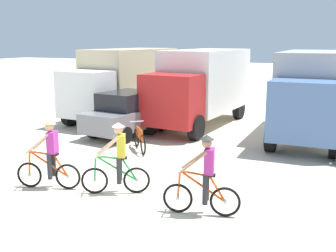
{
  "coord_description": "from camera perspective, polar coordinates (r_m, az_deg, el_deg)",
  "views": [
    {
      "loc": [
        5.56,
        -8.21,
        3.8
      ],
      "look_at": [
        0.16,
        3.4,
        1.1
      ],
      "focal_mm": 43.94,
      "sensor_mm": 36.0,
      "label": 1
    }
  ],
  "objects": [
    {
      "name": "ground_plane",
      "position": [
        10.62,
        -8.66,
        -9.21
      ],
      "size": [
        120.0,
        120.0,
        0.0
      ],
      "primitive_type": "plane",
      "color": "beige"
    },
    {
      "name": "box_truck_tan_camper",
      "position": [
        20.15,
        -6.11,
        6.36
      ],
      "size": [
        2.87,
        6.91,
        3.35
      ],
      "color": "#CCB78E",
      "rests_on": "ground"
    },
    {
      "name": "box_truck_white_box",
      "position": [
        18.4,
        4.63,
        5.87
      ],
      "size": [
        2.77,
        6.88,
        3.35
      ],
      "color": "white",
      "rests_on": "ground"
    },
    {
      "name": "box_truck_grey_hauler",
      "position": [
        16.89,
        19.35,
        4.7
      ],
      "size": [
        2.52,
        6.8,
        3.35
      ],
      "color": "#9E9EA3",
      "rests_on": "ground"
    },
    {
      "name": "sedan_parked",
      "position": [
        16.69,
        -5.48,
        1.79
      ],
      "size": [
        2.27,
        4.39,
        1.76
      ],
      "color": "slate",
      "rests_on": "ground"
    },
    {
      "name": "cyclist_orange_shirt",
      "position": [
        11.0,
        -16.11,
        -4.16
      ],
      "size": [
        1.67,
        0.68,
        1.82
      ],
      "color": "black",
      "rests_on": "ground"
    },
    {
      "name": "cyclist_cowboy_hat",
      "position": [
        10.3,
        -7.03,
        -4.85
      ],
      "size": [
        1.57,
        0.87,
        1.82
      ],
      "color": "black",
      "rests_on": "ground"
    },
    {
      "name": "cyclist_near_camera",
      "position": [
        9.03,
        5.05,
        -7.24
      ],
      "size": [
        1.7,
        0.58,
        1.82
      ],
      "color": "black",
      "rests_on": "ground"
    },
    {
      "name": "bicycle_spare",
      "position": [
        14.3,
        -3.96,
        -1.88
      ],
      "size": [
        1.18,
        1.34,
        0.97
      ],
      "color": "black",
      "rests_on": "ground"
    }
  ]
}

